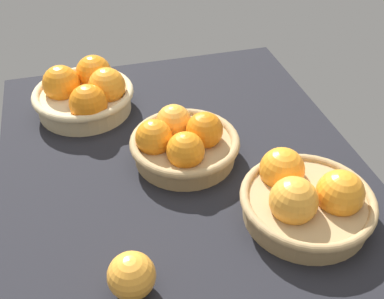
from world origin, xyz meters
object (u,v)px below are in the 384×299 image
at_px(basket_near_left, 86,93).
at_px(loose_orange_front_gap, 132,276).
at_px(basket_center, 183,142).
at_px(basket_far_right, 306,199).

distance_m(basket_near_left, loose_orange_front_gap, 0.51).
bearing_deg(basket_center, basket_far_right, 38.66).
bearing_deg(basket_near_left, basket_center, 37.11).
bearing_deg(basket_near_left, basket_far_right, 37.86).
relative_size(basket_near_left, loose_orange_front_gap, 3.14).
height_order(basket_near_left, loose_orange_front_gap, basket_near_left).
bearing_deg(basket_center, loose_orange_front_gap, -27.66).
relative_size(basket_far_right, loose_orange_front_gap, 3.22).
distance_m(basket_far_right, loose_orange_front_gap, 0.33).
height_order(basket_far_right, basket_near_left, basket_near_left).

